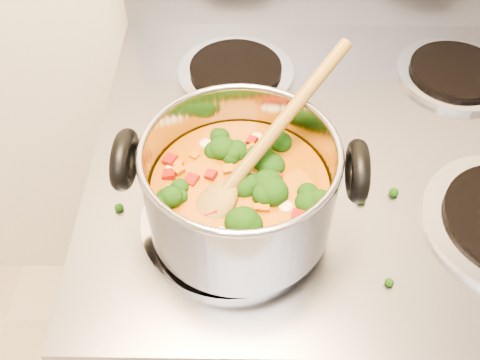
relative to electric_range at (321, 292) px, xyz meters
name	(u,v)px	position (x,y,z in m)	size (l,w,h in m)	color
electric_range	(321,292)	(0.00, 0.00, 0.00)	(0.76, 0.69, 1.08)	gray
stockpot	(240,189)	(-0.17, -0.16, 0.53)	(0.28, 0.22, 0.14)	#A0A0A8
wooden_spoon	(249,162)	(-0.16, -0.15, 0.56)	(0.20, 0.23, 0.12)	olive
cooktop_crumbs	(217,245)	(-0.20, -0.19, 0.46)	(0.28, 0.32, 0.01)	black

